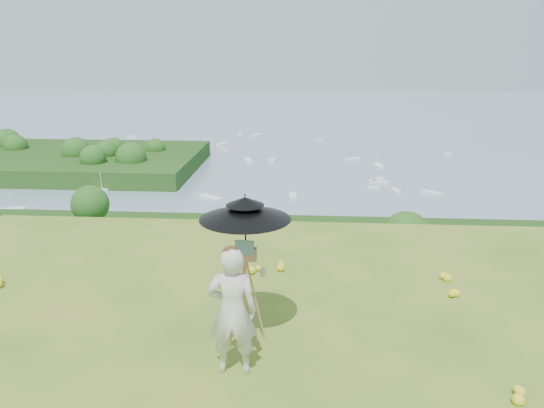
# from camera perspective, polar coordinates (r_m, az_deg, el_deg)

# --- Properties ---
(shoreline_tier) EXTENTS (170.00, 28.00, 8.00)m
(shoreline_tier) POSITION_cam_1_polar(r_m,az_deg,el_deg) (88.32, 3.70, -9.96)
(shoreline_tier) COLOR #6B6656
(shoreline_tier) RESTS_ON bay_water
(bay_water) EXTENTS (700.00, 700.00, 0.00)m
(bay_water) POSITION_cam_1_polar(r_m,az_deg,el_deg) (246.79, 3.99, 7.95)
(bay_water) COLOR #6F8D9F
(bay_water) RESTS_ON ground
(peninsula) EXTENTS (90.00, 60.00, 12.00)m
(peninsula) POSITION_cam_1_polar(r_m,az_deg,el_deg) (178.65, -20.97, 5.12)
(peninsula) COLOR #13340E
(peninsula) RESTS_ON bay_water
(slope_trees) EXTENTS (110.00, 50.00, 6.00)m
(slope_trees) POSITION_cam_1_polar(r_m,az_deg,el_deg) (43.15, 3.84, -8.91)
(slope_trees) COLOR #245018
(slope_trees) RESTS_ON forest_slope
(harbor_town) EXTENTS (110.00, 22.00, 5.00)m
(harbor_town) POSITION_cam_1_polar(r_m,az_deg,el_deg) (85.59, 3.78, -6.07)
(harbor_town) COLOR silver
(harbor_town) RESTS_ON shoreline_tier
(moored_boats) EXTENTS (140.00, 140.00, 0.70)m
(moored_boats) POSITION_cam_1_polar(r_m,az_deg,el_deg) (169.52, -0.31, 4.06)
(moored_boats) COLOR white
(moored_boats) RESTS_ON bay_water
(painter) EXTENTS (0.58, 0.39, 1.56)m
(painter) POSITION_cam_1_polar(r_m,az_deg,el_deg) (6.15, -4.28, -11.43)
(painter) COLOR silver
(painter) RESTS_ON ground
(field_easel) EXTENTS (0.58, 0.58, 1.43)m
(field_easel) POSITION_cam_1_polar(r_m,az_deg,el_deg) (6.70, -2.79, -9.49)
(field_easel) COLOR #9B7441
(field_easel) RESTS_ON ground
(sun_umbrella) EXTENTS (1.22, 1.22, 0.81)m
(sun_umbrella) POSITION_cam_1_polar(r_m,az_deg,el_deg) (6.40, -2.89, -2.39)
(sun_umbrella) COLOR black
(sun_umbrella) RESTS_ON field_easel
(painter_cap) EXTENTS (0.20, 0.24, 0.10)m
(painter_cap) POSITION_cam_1_polar(r_m,az_deg,el_deg) (5.84, -4.43, -5.04)
(painter_cap) COLOR #D1737C
(painter_cap) RESTS_ON painter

